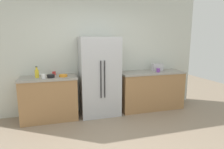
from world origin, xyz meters
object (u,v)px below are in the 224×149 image
toaster (157,67)px  bottle_a (37,73)px  cup_b (43,76)px  cup_c (54,73)px  bowl_b (51,76)px  refrigerator (100,77)px  bowl_a (63,76)px  cup_a (158,70)px

toaster → bottle_a: (-2.82, -0.10, 0.00)m
cup_b → cup_c: cup_b is taller
toaster → bowl_b: size_ratio=1.77×
toaster → refrigerator: bearing=-176.3°
bowl_a → bowl_b: bowl_b is taller
cup_a → cup_c: (-2.41, 0.29, -0.01)m
cup_a → cup_c: cup_a is taller
refrigerator → bowl_a: 0.80m
toaster → bowl_b: bearing=-176.2°
cup_b → bowl_b: size_ratio=0.61×
refrigerator → cup_c: bearing=168.7°
refrigerator → bottle_a: size_ratio=7.52×
cup_c → refrigerator: bearing=-11.3°
cup_b → bottle_a: bearing=131.9°
refrigerator → cup_b: refrigerator is taller
cup_a → bowl_b: bearing=179.5°
bowl_b → cup_a: bearing=-0.5°
toaster → cup_c: bearing=177.7°
cup_a → bowl_a: bearing=178.9°
cup_a → cup_b: cup_b is taller
refrigerator → toaster: bearing=3.7°
bottle_a → cup_b: (0.13, -0.15, -0.05)m
cup_a → refrigerator: bearing=176.3°
cup_a → bowl_b: size_ratio=0.60×
refrigerator → bowl_a: bearing=-176.6°
bottle_a → cup_a: bearing=-2.0°
cup_c → toaster: bearing=-2.3°
bottle_a → cup_b: bearing=-48.1°
bowl_a → bowl_b: bearing=-174.4°
toaster → cup_c: size_ratio=3.41×
toaster → cup_b: (-2.68, -0.25, -0.04)m
bottle_a → bowl_b: 0.29m
bottle_a → cup_c: 0.39m
cup_b → bowl_a: 0.40m
refrigerator → bowl_b: bearing=-176.1°
toaster → bowl_b: (-2.54, -0.17, -0.06)m
refrigerator → cup_b: (-1.18, -0.15, 0.10)m
cup_b → bowl_a: size_ratio=0.55×
bowl_b → bowl_a: bearing=5.6°
bowl_a → bowl_b: (-0.25, -0.02, 0.01)m
cup_a → cup_b: size_ratio=0.99×
refrigerator → cup_a: bearing=-3.7°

